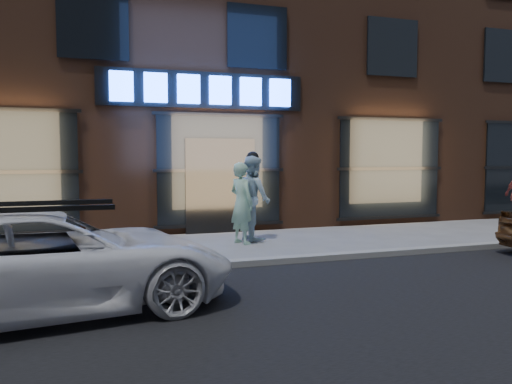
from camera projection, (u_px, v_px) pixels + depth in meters
ground at (273, 264)px, 9.07m from camera, size 90.00×90.00×0.00m
road at (471, 382)px, 4.33m from camera, size 60.00×10.00×0.01m
curb at (273, 261)px, 9.06m from camera, size 60.00×0.25×0.12m
storefront_building at (189, 58)px, 16.26m from camera, size 30.20×8.28×10.30m
man_bowtie at (242, 203)px, 11.12m from camera, size 0.67×0.78×1.82m
man_cap at (253, 198)px, 11.64m from camera, size 0.88×1.06×1.97m
white_suv at (49, 261)px, 6.24m from camera, size 4.94×2.82×1.30m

